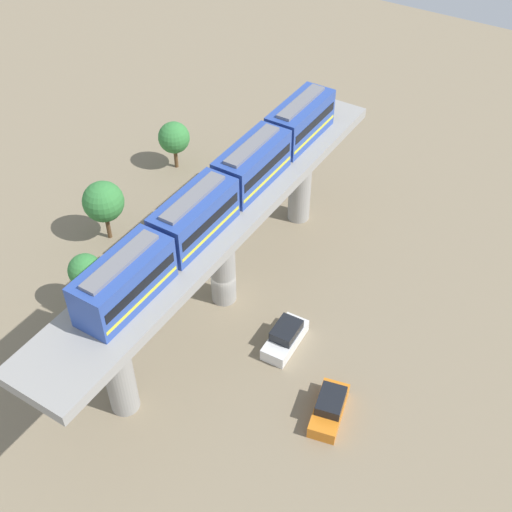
{
  "coord_description": "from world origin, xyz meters",
  "views": [
    {
      "loc": [
        21.06,
        -28.9,
        37.32
      ],
      "look_at": [
        2.5,
        0.65,
        5.11
      ],
      "focal_mm": 46.79,
      "sensor_mm": 36.0,
      "label": 1
    }
  ],
  "objects_px": {
    "parked_car_white": "(285,337)",
    "parked_car_orange": "(329,408)",
    "tree_mid_lot": "(85,271)",
    "tree_far_corner": "(174,138)",
    "train": "(225,189)",
    "tree_near_viaduct": "(103,202)"
  },
  "relations": [
    {
      "from": "train",
      "to": "parked_car_orange",
      "type": "xyz_separation_m",
      "value": [
        11.76,
        -5.77,
        -9.3
      ]
    },
    {
      "from": "parked_car_white",
      "to": "parked_car_orange",
      "type": "distance_m",
      "value": 6.54
    },
    {
      "from": "parked_car_white",
      "to": "tree_far_corner",
      "type": "xyz_separation_m",
      "value": [
        -20.05,
        13.55,
        2.51
      ]
    },
    {
      "from": "parked_car_white",
      "to": "parked_car_orange",
      "type": "relative_size",
      "value": 0.95
    },
    {
      "from": "tree_mid_lot",
      "to": "tree_near_viaduct",
      "type": "bearing_deg",
      "value": 122.62
    },
    {
      "from": "tree_mid_lot",
      "to": "tree_far_corner",
      "type": "relative_size",
      "value": 1.07
    },
    {
      "from": "tree_mid_lot",
      "to": "train",
      "type": "bearing_deg",
      "value": 40.54
    },
    {
      "from": "parked_car_white",
      "to": "parked_car_orange",
      "type": "xyz_separation_m",
      "value": [
        5.43,
        -3.63,
        0.0
      ]
    },
    {
      "from": "tree_mid_lot",
      "to": "tree_far_corner",
      "type": "xyz_separation_m",
      "value": [
        -5.85,
        18.15,
        -0.55
      ]
    },
    {
      "from": "train",
      "to": "tree_mid_lot",
      "type": "distance_m",
      "value": 12.1
    },
    {
      "from": "parked_car_orange",
      "to": "tree_far_corner",
      "type": "height_order",
      "value": "tree_far_corner"
    },
    {
      "from": "tree_near_viaduct",
      "to": "tree_far_corner",
      "type": "distance_m",
      "value": 11.41
    },
    {
      "from": "parked_car_orange",
      "to": "tree_near_viaduct",
      "type": "bearing_deg",
      "value": 153.19
    },
    {
      "from": "parked_car_white",
      "to": "tree_far_corner",
      "type": "relative_size",
      "value": 0.9
    },
    {
      "from": "parked_car_white",
      "to": "parked_car_orange",
      "type": "bearing_deg",
      "value": -36.8
    },
    {
      "from": "tree_near_viaduct",
      "to": "tree_far_corner",
      "type": "bearing_deg",
      "value": 97.37
    },
    {
      "from": "tree_mid_lot",
      "to": "parked_car_orange",
      "type": "bearing_deg",
      "value": 2.82
    },
    {
      "from": "train",
      "to": "parked_car_white",
      "type": "relative_size",
      "value": 6.4
    },
    {
      "from": "parked_car_orange",
      "to": "tree_near_viaduct",
      "type": "xyz_separation_m",
      "value": [
        -24.02,
        5.88,
        3.04
      ]
    },
    {
      "from": "tree_near_viaduct",
      "to": "tree_far_corner",
      "type": "xyz_separation_m",
      "value": [
        -1.46,
        11.3,
        -0.53
      ]
    },
    {
      "from": "train",
      "to": "parked_car_white",
      "type": "bearing_deg",
      "value": -18.67
    },
    {
      "from": "parked_car_white",
      "to": "tree_near_viaduct",
      "type": "height_order",
      "value": "tree_near_viaduct"
    }
  ]
}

